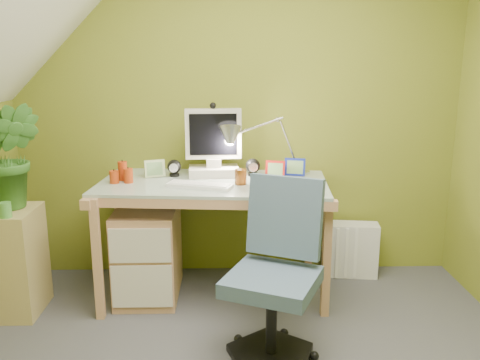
{
  "coord_description": "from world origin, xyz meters",
  "views": [
    {
      "loc": [
        -0.08,
        -2.07,
        1.6
      ],
      "look_at": [
        0.0,
        1.0,
        0.85
      ],
      "focal_mm": 38.0,
      "sensor_mm": 36.0,
      "label": 1
    }
  ],
  "objects_px": {
    "monitor": "(213,135)",
    "desk_lamp": "(279,133)",
    "potted_plant": "(11,156)",
    "radiator": "(350,249)",
    "task_chair": "(272,280)",
    "desk": "(214,239)",
    "side_ledge": "(19,261)"
  },
  "relations": [
    {
      "from": "potted_plant",
      "to": "task_chair",
      "type": "distance_m",
      "value": 1.76
    },
    {
      "from": "side_ledge",
      "to": "potted_plant",
      "type": "relative_size",
      "value": 1.04
    },
    {
      "from": "monitor",
      "to": "potted_plant",
      "type": "xyz_separation_m",
      "value": [
        -1.23,
        -0.35,
        -0.07
      ]
    },
    {
      "from": "desk",
      "to": "monitor",
      "type": "height_order",
      "value": "monitor"
    },
    {
      "from": "monitor",
      "to": "task_chair",
      "type": "height_order",
      "value": "monitor"
    },
    {
      "from": "potted_plant",
      "to": "radiator",
      "type": "relative_size",
      "value": 1.62
    },
    {
      "from": "desk",
      "to": "desk_lamp",
      "type": "distance_m",
      "value": 0.85
    },
    {
      "from": "monitor",
      "to": "side_ledge",
      "type": "distance_m",
      "value": 1.49
    },
    {
      "from": "desk_lamp",
      "to": "potted_plant",
      "type": "xyz_separation_m",
      "value": [
        -1.68,
        -0.35,
        -0.09
      ]
    },
    {
      "from": "desk",
      "to": "desk_lamp",
      "type": "height_order",
      "value": "desk_lamp"
    },
    {
      "from": "monitor",
      "to": "side_ledge",
      "type": "relative_size",
      "value": 0.83
    },
    {
      "from": "monitor",
      "to": "potted_plant",
      "type": "relative_size",
      "value": 0.86
    },
    {
      "from": "monitor",
      "to": "radiator",
      "type": "bearing_deg",
      "value": 2.15
    },
    {
      "from": "desk",
      "to": "task_chair",
      "type": "height_order",
      "value": "task_chair"
    },
    {
      "from": "desk",
      "to": "potted_plant",
      "type": "bearing_deg",
      "value": -167.1
    },
    {
      "from": "monitor",
      "to": "desk_lamp",
      "type": "xyz_separation_m",
      "value": [
        0.45,
        0.0,
        0.01
      ]
    },
    {
      "from": "desk",
      "to": "task_chair",
      "type": "xyz_separation_m",
      "value": [
        0.33,
        -0.8,
        0.06
      ]
    },
    {
      "from": "monitor",
      "to": "side_ledge",
      "type": "xyz_separation_m",
      "value": [
        -1.23,
        -0.4,
        -0.74
      ]
    },
    {
      "from": "task_chair",
      "to": "desk_lamp",
      "type": "bearing_deg",
      "value": 106.72
    },
    {
      "from": "desk_lamp",
      "to": "task_chair",
      "type": "bearing_deg",
      "value": -82.9
    },
    {
      "from": "radiator",
      "to": "task_chair",
      "type": "bearing_deg",
      "value": -114.85
    },
    {
      "from": "desk",
      "to": "potted_plant",
      "type": "height_order",
      "value": "potted_plant"
    },
    {
      "from": "desk_lamp",
      "to": "task_chair",
      "type": "height_order",
      "value": "desk_lamp"
    },
    {
      "from": "desk",
      "to": "radiator",
      "type": "distance_m",
      "value": 1.06
    },
    {
      "from": "desk",
      "to": "monitor",
      "type": "distance_m",
      "value": 0.7
    },
    {
      "from": "desk",
      "to": "side_ledge",
      "type": "relative_size",
      "value": 2.19
    },
    {
      "from": "side_ledge",
      "to": "monitor",
      "type": "bearing_deg",
      "value": 18.17
    },
    {
      "from": "potted_plant",
      "to": "radiator",
      "type": "xyz_separation_m",
      "value": [
        2.23,
        0.45,
        -0.8
      ]
    },
    {
      "from": "monitor",
      "to": "task_chair",
      "type": "relative_size",
      "value": 0.61
    },
    {
      "from": "side_ledge",
      "to": "desk_lamp",
      "type": "bearing_deg",
      "value": 13.5
    },
    {
      "from": "task_chair",
      "to": "radiator",
      "type": "distance_m",
      "value": 1.3
    },
    {
      "from": "side_ledge",
      "to": "radiator",
      "type": "distance_m",
      "value": 2.29
    }
  ]
}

